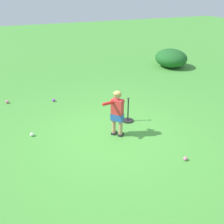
% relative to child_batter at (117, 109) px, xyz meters
% --- Properties ---
extents(ground_plane, '(40.00, 40.00, 0.00)m').
position_rel_child_batter_xyz_m(ground_plane, '(-0.13, -0.03, -0.65)').
color(ground_plane, '#479338').
extents(child_batter, '(0.60, 0.35, 1.08)m').
position_rel_child_batter_xyz_m(child_batter, '(0.00, 0.00, 0.00)').
color(child_batter, '#232328').
rests_on(child_batter, ground).
extents(play_ball_far_left, '(0.09, 0.09, 0.09)m').
position_rel_child_batter_xyz_m(play_ball_far_left, '(-1.80, 0.69, -0.61)').
color(play_ball_far_left, white).
rests_on(play_ball_far_left, ground).
extents(play_ball_near_batter, '(0.09, 0.09, 0.09)m').
position_rel_child_batter_xyz_m(play_ball_near_batter, '(-2.22, 2.87, -0.60)').
color(play_ball_near_batter, pink).
rests_on(play_ball_near_batter, ground).
extents(play_ball_by_bucket, '(0.09, 0.09, 0.09)m').
position_rel_child_batter_xyz_m(play_ball_by_bucket, '(-0.94, 2.48, -0.61)').
color(play_ball_by_bucket, purple).
rests_on(play_ball_by_bucket, ground).
extents(play_ball_midfield, '(0.08, 0.08, 0.08)m').
position_rel_child_batter_xyz_m(play_ball_midfield, '(0.85, -1.40, -0.61)').
color(play_ball_midfield, pink).
rests_on(play_ball_midfield, ground).
extents(batting_tee, '(0.28, 0.28, 0.62)m').
position_rel_child_batter_xyz_m(batting_tee, '(0.53, 0.52, -0.55)').
color(batting_tee, black).
rests_on(batting_tee, ground).
extents(shrub_left_background, '(1.25, 1.43, 0.74)m').
position_rel_child_batter_xyz_m(shrub_left_background, '(4.30, 4.26, -0.28)').
color(shrub_left_background, '#1E5B23').
rests_on(shrub_left_background, ground).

